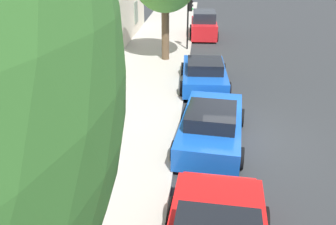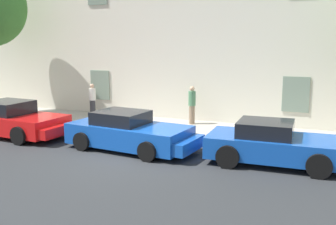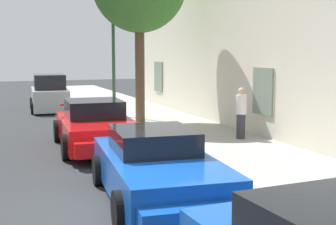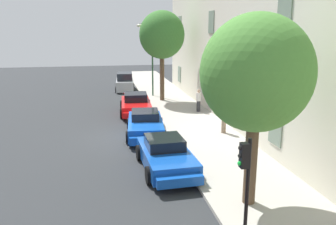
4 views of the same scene
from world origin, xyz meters
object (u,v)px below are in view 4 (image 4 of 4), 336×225
Objects in this scene: traffic_light at (245,174)px; pedestrian_strolling at (224,118)px; sportscar_white_middle at (167,157)px; pedestrian_admiring at (199,100)px; tree_midblock at (162,35)px; sportscar_yellow_flank at (145,126)px; street_lamp at (148,46)px; sportscar_red_lead at (136,105)px; hatchback_parked at (125,83)px; tree_near_kerb at (256,74)px.

traffic_light reaches higher than pedestrian_strolling.
pedestrian_admiring is (-9.63, 4.14, 0.35)m from sportscar_white_middle.
sportscar_yellow_flank is at bearing -15.66° from tree_midblock.
street_lamp is (-11.33, 1.71, 3.87)m from sportscar_yellow_flank.
sportscar_red_lead is 0.77× the size of street_lamp.
sportscar_white_middle is 16.86m from street_lamp.
hatchback_parked is at bearing -179.52° from sportscar_yellow_flank.
tree_near_kerb reaches higher than traffic_light.
tree_near_kerb is 3.90× the size of pedestrian_admiring.
street_lamp is (-16.35, 1.43, 3.85)m from sportscar_white_middle.
sportscar_red_lead is at bearing -33.92° from tree_midblock.
hatchback_parked is 2.34× the size of pedestrian_admiring.
sportscar_red_lead is 7.32m from street_lamp.
pedestrian_admiring is (-4.61, 4.41, 0.37)m from sportscar_yellow_flank.
pedestrian_admiring is (-15.38, 3.16, -1.28)m from traffic_light.
sportscar_yellow_flank is at bearing -8.56° from street_lamp.
hatchback_parked is 2.20× the size of pedestrian_strolling.
sportscar_yellow_flank is at bearing -43.76° from pedestrian_admiring.
sportscar_yellow_flank is at bearing -163.98° from tree_near_kerb.
hatchback_parked reaches higher than sportscar_white_middle.
sportscar_yellow_flank is 3.05× the size of pedestrian_admiring.
sportscar_red_lead is 9.78m from hatchback_parked.
sportscar_red_lead is at bearing -175.55° from traffic_light.
pedestrian_admiring is at bearing 179.82° from pedestrian_strolling.
hatchback_parked is at bearing -154.17° from street_lamp.
sportscar_white_middle is 10.48m from pedestrian_admiring.
sportscar_yellow_flank is 10.69m from tree_midblock.
tree_near_kerb reaches higher than pedestrian_strolling.
sportscar_white_middle is at bearing -9.19° from tree_midblock.
sportscar_red_lead is 0.78× the size of tree_near_kerb.
sportscar_yellow_flank is 12.10m from street_lamp.
pedestrian_strolling is (0.67, 4.40, 0.43)m from sportscar_yellow_flank.
traffic_light is 0.48× the size of street_lamp.
sportscar_white_middle is 1.50× the size of traffic_light.
sportscar_red_lead is at bearing -15.92° from street_lamp.
sportscar_red_lead is 1.59× the size of traffic_light.
tree_midblock is (-14.19, 2.30, 4.83)m from sportscar_white_middle.
pedestrian_admiring is at bearing 80.57° from sportscar_red_lead.
pedestrian_admiring is at bearing 156.74° from sportscar_white_middle.
street_lamp reaches higher than sportscar_white_middle.
hatchback_parked is 24.08m from tree_near_kerb.
sportscar_white_middle is (5.02, 0.28, 0.02)m from sportscar_yellow_flank.
tree_midblock reaches higher than tree_near_kerb.
hatchback_parked is at bearing -173.78° from tree_near_kerb.
street_lamp is (-2.16, -0.87, -0.98)m from tree_midblock.
tree_midblock is (5.95, 2.70, 4.64)m from hatchback_parked.
street_lamp reaches higher than pedestrian_strolling.
street_lamp is 3.95× the size of pedestrian_admiring.
street_lamp reaches higher than sportscar_yellow_flank.
hatchback_parked is 5.58m from street_lamp.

